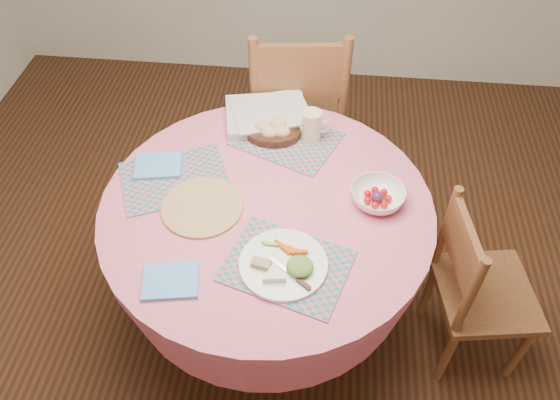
{
  "coord_description": "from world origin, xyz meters",
  "views": [
    {
      "loc": [
        0.19,
        -1.35,
        2.23
      ],
      "look_at": [
        0.05,
        0.0,
        0.78
      ],
      "focal_mm": 35.0,
      "sensor_mm": 36.0,
      "label": 1
    }
  ],
  "objects_px": {
    "dinner_plate": "(285,264)",
    "bread_bowl": "(273,130)",
    "chair_right": "(476,288)",
    "wicker_trivet": "(202,207)",
    "chair_back": "(297,112)",
    "latte_mug": "(312,126)",
    "dining_table": "(267,238)",
    "fruit_bowl": "(378,196)"
  },
  "relations": [
    {
      "from": "chair_back",
      "to": "dinner_plate",
      "type": "xyz_separation_m",
      "value": [
        0.05,
        -1.1,
        0.22
      ]
    },
    {
      "from": "chair_back",
      "to": "fruit_bowl",
      "type": "bearing_deg",
      "value": 108.6
    },
    {
      "from": "wicker_trivet",
      "to": "dinner_plate",
      "type": "distance_m",
      "value": 0.4
    },
    {
      "from": "bread_bowl",
      "to": "fruit_bowl",
      "type": "bearing_deg",
      "value": -37.59
    },
    {
      "from": "wicker_trivet",
      "to": "chair_back",
      "type": "bearing_deg",
      "value": 71.95
    },
    {
      "from": "chair_right",
      "to": "chair_back",
      "type": "xyz_separation_m",
      "value": [
        -0.78,
        0.89,
        0.11
      ]
    },
    {
      "from": "chair_back",
      "to": "dinner_plate",
      "type": "bearing_deg",
      "value": 86.1
    },
    {
      "from": "wicker_trivet",
      "to": "latte_mug",
      "type": "relative_size",
      "value": 2.27
    },
    {
      "from": "chair_back",
      "to": "latte_mug",
      "type": "height_order",
      "value": "chair_back"
    },
    {
      "from": "dining_table",
      "to": "latte_mug",
      "type": "relative_size",
      "value": 9.36
    },
    {
      "from": "bread_bowl",
      "to": "chair_back",
      "type": "bearing_deg",
      "value": 80.99
    },
    {
      "from": "chair_right",
      "to": "dinner_plate",
      "type": "bearing_deg",
      "value": 96.8
    },
    {
      "from": "chair_right",
      "to": "wicker_trivet",
      "type": "bearing_deg",
      "value": 79.52
    },
    {
      "from": "dinner_plate",
      "to": "bread_bowl",
      "type": "relative_size",
      "value": 1.29
    },
    {
      "from": "chair_right",
      "to": "dinner_plate",
      "type": "height_order",
      "value": "chair_right"
    },
    {
      "from": "chair_back",
      "to": "fruit_bowl",
      "type": "xyz_separation_m",
      "value": [
        0.36,
        -0.76,
        0.23
      ]
    },
    {
      "from": "chair_right",
      "to": "bread_bowl",
      "type": "xyz_separation_m",
      "value": [
        -0.85,
        0.45,
        0.35
      ]
    },
    {
      "from": "fruit_bowl",
      "to": "dining_table",
      "type": "bearing_deg",
      "value": -172.14
    },
    {
      "from": "dinner_plate",
      "to": "bread_bowl",
      "type": "distance_m",
      "value": 0.67
    },
    {
      "from": "wicker_trivet",
      "to": "bread_bowl",
      "type": "distance_m",
      "value": 0.48
    },
    {
      "from": "dining_table",
      "to": "dinner_plate",
      "type": "height_order",
      "value": "dinner_plate"
    },
    {
      "from": "wicker_trivet",
      "to": "chair_right",
      "type": "bearing_deg",
      "value": -1.32
    },
    {
      "from": "chair_back",
      "to": "bread_bowl",
      "type": "bearing_deg",
      "value": 74.54
    },
    {
      "from": "dinner_plate",
      "to": "fruit_bowl",
      "type": "distance_m",
      "value": 0.45
    },
    {
      "from": "dinner_plate",
      "to": "latte_mug",
      "type": "distance_m",
      "value": 0.67
    },
    {
      "from": "wicker_trivet",
      "to": "dinner_plate",
      "type": "bearing_deg",
      "value": -35.4
    },
    {
      "from": "chair_back",
      "to": "bread_bowl",
      "type": "height_order",
      "value": "chair_back"
    },
    {
      "from": "dining_table",
      "to": "wicker_trivet",
      "type": "distance_m",
      "value": 0.31
    },
    {
      "from": "wicker_trivet",
      "to": "fruit_bowl",
      "type": "relative_size",
      "value": 1.37
    },
    {
      "from": "wicker_trivet",
      "to": "latte_mug",
      "type": "height_order",
      "value": "latte_mug"
    },
    {
      "from": "chair_back",
      "to": "chair_right",
      "type": "bearing_deg",
      "value": 124.98
    },
    {
      "from": "dining_table",
      "to": "dinner_plate",
      "type": "distance_m",
      "value": 0.36
    },
    {
      "from": "chair_right",
      "to": "wicker_trivet",
      "type": "relative_size",
      "value": 2.79
    },
    {
      "from": "dining_table",
      "to": "dinner_plate",
      "type": "xyz_separation_m",
      "value": [
        0.1,
        -0.28,
        0.22
      ]
    },
    {
      "from": "wicker_trivet",
      "to": "latte_mug",
      "type": "distance_m",
      "value": 0.57
    },
    {
      "from": "chair_right",
      "to": "chair_back",
      "type": "relative_size",
      "value": 0.8
    },
    {
      "from": "wicker_trivet",
      "to": "bread_bowl",
      "type": "height_order",
      "value": "bread_bowl"
    },
    {
      "from": "dinner_plate",
      "to": "latte_mug",
      "type": "xyz_separation_m",
      "value": [
        0.04,
        0.66,
        0.05
      ]
    },
    {
      "from": "dinner_plate",
      "to": "chair_right",
      "type": "bearing_deg",
      "value": 15.96
    },
    {
      "from": "dinner_plate",
      "to": "fruit_bowl",
      "type": "xyz_separation_m",
      "value": [
        0.31,
        0.33,
        0.01
      ]
    },
    {
      "from": "chair_right",
      "to": "dining_table",
      "type": "bearing_deg",
      "value": 76.18
    },
    {
      "from": "dining_table",
      "to": "chair_right",
      "type": "height_order",
      "value": "chair_right"
    }
  ]
}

